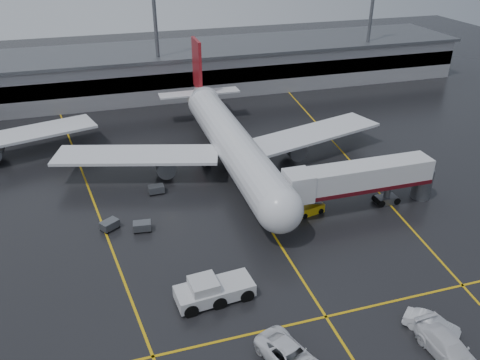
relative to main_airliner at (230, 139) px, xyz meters
name	(u,v)px	position (x,y,z in m)	size (l,w,h in m)	color
ground	(250,198)	(0.00, -9.70, -4.21)	(220.00, 220.00, 0.00)	black
apron_line_centre	(250,198)	(0.00, -9.70, -4.20)	(0.25, 90.00, 0.02)	gold
apron_line_stop	(326,317)	(0.00, -31.70, -4.20)	(60.00, 0.25, 0.02)	gold
apron_line_left	(87,184)	(-20.00, 0.30, -4.20)	(0.25, 70.00, 0.02)	gold
apron_line_right	(341,150)	(18.00, 0.30, -4.20)	(0.25, 70.00, 0.02)	gold
terminal	(180,69)	(0.00, 38.23, 0.11)	(122.00, 19.00, 8.60)	gray
light_mast_mid	(155,25)	(-5.00, 32.30, 10.27)	(3.00, 1.20, 25.45)	#595B60
light_mast_right	(371,13)	(40.00, 32.30, 10.27)	(3.00, 1.20, 25.45)	#595B60
main_airliner	(230,139)	(0.00, 0.00, 0.00)	(48.80, 45.60, 14.10)	silver
jet_bridge	(360,180)	(11.87, -15.70, -0.28)	(19.90, 3.40, 6.05)	silver
pushback_tractor	(212,291)	(-9.18, -26.52, -3.17)	(7.51, 3.71, 2.60)	silver
belt_loader	(309,209)	(5.76, -15.14, -3.65)	(3.78, 2.26, 2.25)	gold
service_van_a	(290,357)	(-5.09, -35.70, -3.32)	(2.95, 6.41, 1.78)	white
service_van_b	(449,349)	(7.43, -38.73, -3.27)	(2.62, 6.45, 1.87)	silver
service_van_c	(432,325)	(7.90, -35.88, -3.45)	(1.62, 4.64, 1.53)	silver
baggage_cart_a	(142,226)	(-14.11, -13.09, -3.58)	(2.13, 1.52, 1.12)	#595B60
baggage_cart_b	(110,225)	(-17.66, -11.70, -3.58)	(2.39, 2.19, 1.12)	#595B60
baggage_cart_c	(156,189)	(-11.33, -4.91, -3.58)	(2.02, 1.32, 1.12)	#595B60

